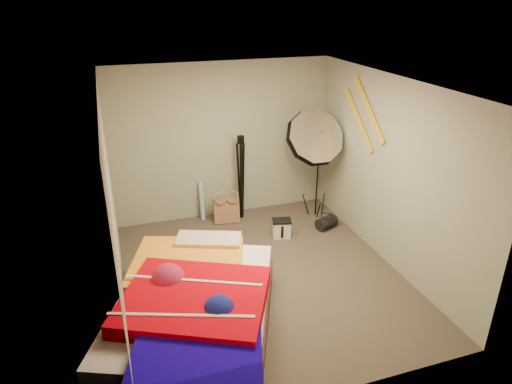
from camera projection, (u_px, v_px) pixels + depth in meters
name	position (u px, v px, depth m)	size (l,w,h in m)	color
floor	(263.00, 276.00, 5.99)	(4.00, 4.00, 0.00)	#4A4239
ceiling	(264.00, 85.00, 4.99)	(4.00, 4.00, 0.00)	silver
wall_back	(222.00, 142.00, 7.23)	(3.50, 3.50, 0.00)	gray
wall_front	(343.00, 281.00, 3.75)	(3.50, 3.50, 0.00)	gray
wall_left	(113.00, 209.00, 4.99)	(4.00, 4.00, 0.00)	gray
wall_right	(389.00, 173.00, 5.99)	(4.00, 4.00, 0.00)	gray
tote_bag	(226.00, 210.00, 7.34)	(0.41, 0.12, 0.41)	#A17257
wrapping_roll	(202.00, 201.00, 7.40)	(0.07, 0.07, 0.63)	#4F86C5
camera_case	(281.00, 229.00, 6.91)	(0.26, 0.19, 0.26)	silver
duffel_bag	(326.00, 222.00, 7.18)	(0.20, 0.20, 0.33)	black
wall_stripe_upper	(369.00, 110.00, 6.23)	(0.02, 1.10, 0.10)	gold
wall_stripe_lower	(359.00, 120.00, 6.52)	(0.02, 1.10, 0.10)	gold
bed	(194.00, 309.00, 4.85)	(2.33, 2.81, 0.66)	#4A2F28
photo_umbrella	(313.00, 138.00, 6.97)	(1.11, 0.85, 1.92)	black
camera_tripod	(241.00, 172.00, 7.25)	(0.10, 0.10, 1.40)	black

